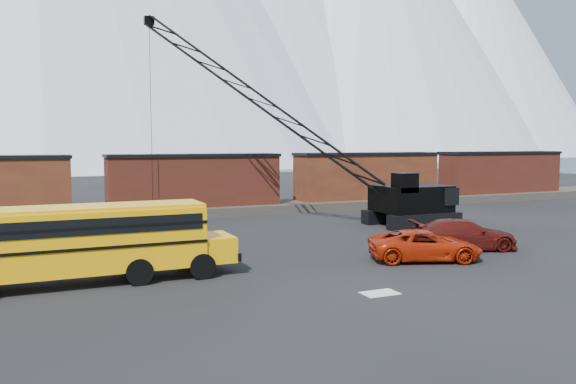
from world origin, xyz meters
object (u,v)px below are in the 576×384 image
red_pickup (425,245)px  maroon_suv (463,234)px  crawler_crane (266,105)px  school_bus (88,240)px

red_pickup → maroon_suv: bearing=-47.6°
maroon_suv → crawler_crane: 16.59m
school_bus → crawler_crane: size_ratio=0.60×
school_bus → crawler_crane: bearing=45.1°
school_bus → red_pickup: 15.56m
red_pickup → crawler_crane: crawler_crane is taller
red_pickup → crawler_crane: size_ratio=0.28×
school_bus → maroon_suv: school_bus is taller
crawler_crane → school_bus: bearing=-134.9°
school_bus → maroon_suv: bearing=-1.2°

